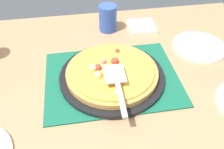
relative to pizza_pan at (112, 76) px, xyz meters
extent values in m
cube|color=#9E7A56|center=(0.00, 0.00, -0.03)|extent=(1.40, 1.00, 0.03)
cube|color=#9E7A56|center=(-0.64, -0.44, -0.40)|extent=(0.07, 0.07, 0.72)
cube|color=#145B42|center=(0.00, 0.00, -0.01)|extent=(0.48, 0.36, 0.01)
cylinder|color=black|center=(0.00, 0.00, 0.00)|extent=(0.38, 0.38, 0.01)
cylinder|color=#B78442|center=(0.00, 0.00, 0.02)|extent=(0.33, 0.33, 0.02)
cylinder|color=gold|center=(0.00, 0.00, 0.03)|extent=(0.30, 0.30, 0.01)
sphere|color=#E5CC7F|center=(0.02, 0.04, 0.04)|extent=(0.03, 0.03, 0.03)
sphere|color=red|center=(-0.04, -0.10, 0.04)|extent=(0.02, 0.02, 0.02)
sphere|color=red|center=(-0.02, -0.03, 0.04)|extent=(0.03, 0.03, 0.03)
sphere|color=#E5CC7F|center=(0.01, 0.12, 0.04)|extent=(0.02, 0.02, 0.02)
sphere|color=#E5CC7F|center=(0.07, -0.01, 0.04)|extent=(0.03, 0.03, 0.03)
sphere|color=#E5CC7F|center=(-0.03, 0.05, 0.04)|extent=(0.02, 0.02, 0.02)
sphere|color=#B76675|center=(0.02, -0.04, 0.04)|extent=(0.02, 0.02, 0.02)
sphere|color=red|center=(0.05, -0.01, 0.04)|extent=(0.03, 0.03, 0.03)
sphere|color=#E5CC7F|center=(0.05, 0.03, 0.04)|extent=(0.03, 0.03, 0.03)
cylinder|color=white|center=(-0.40, -0.13, -0.01)|extent=(0.22, 0.22, 0.01)
cylinder|color=#3351AD|center=(-0.04, -0.33, 0.05)|extent=(0.08, 0.08, 0.12)
cube|color=silver|center=(0.00, 0.05, 0.06)|extent=(0.07, 0.09, 0.00)
cube|color=#B2B2B7|center=(0.00, 0.16, 0.06)|extent=(0.02, 0.14, 0.01)
cube|color=white|center=(-0.20, -0.32, -0.01)|extent=(0.12, 0.12, 0.02)
camera|label=1|loc=(0.11, 0.64, 0.60)|focal=38.90mm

